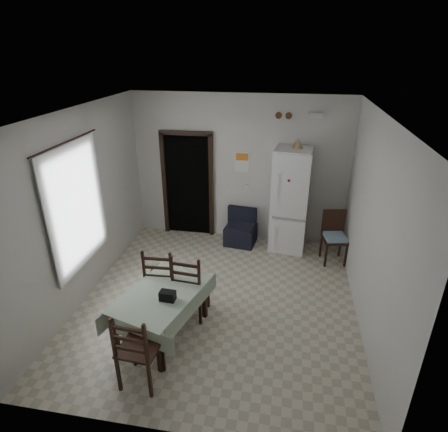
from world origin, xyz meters
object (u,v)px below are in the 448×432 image
Objects in this scene: dining_table at (163,314)px; dining_chair_far_right at (191,283)px; fridge at (290,200)px; navy_seat at (241,227)px; corner_chair at (335,238)px; dining_chair_near_head at (139,347)px; dining_chair_far_left at (162,277)px.

dining_chair_far_right is at bearing 76.93° from dining_table.
fridge reaches higher than navy_seat.
dining_table is at bearing 65.89° from dining_chair_far_right.
dining_chair_near_head reaches higher than corner_chair.
dining_chair_far_left reaches higher than dining_table.
fridge is at bearing 7.54° from navy_seat.
navy_seat is 0.66× the size of dining_chair_far_left.
navy_seat is at bearing -114.67° from dining_chair_far_left.
dining_chair_near_head is at bearing -138.56° from corner_chair.
navy_seat is at bearing -172.67° from fridge.
dining_table is 0.60m from dining_chair_far_right.
navy_seat is 0.54× the size of dining_table.
fridge reaches higher than dining_table.
dining_chair_near_head is at bearing 94.65° from dining_chair_far_left.
corner_chair is 0.90× the size of dining_chair_far_right.
dining_chair_far_right reaches higher than dining_table.
dining_chair_far_right is at bearing 167.30° from dining_chair_far_left.
corner_chair is 2.90m from dining_chair_far_right.
fridge is 1.90× the size of dining_chair_near_head.
dining_table is at bearing -96.69° from navy_seat.
fridge reaches higher than dining_chair_far_left.
dining_chair_far_right reaches higher than navy_seat.
fridge is 1.86× the size of dining_chair_far_left.
fridge is at bearing 75.71° from dining_table.
corner_chair is at bearing -124.25° from dining_chair_near_head.
corner_chair reaches higher than navy_seat.
dining_chair_near_head is (-2.48, -3.19, 0.04)m from corner_chair.
fridge is 3.98m from dining_chair_near_head.
dining_chair_near_head is (-0.00, -0.81, 0.19)m from dining_table.
dining_chair_far_right is 1.02× the size of dining_chair_near_head.
dining_chair_far_left is (-2.66, -1.80, 0.05)m from corner_chair.
dining_chair_far_left is 1.00× the size of dining_chair_far_right.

